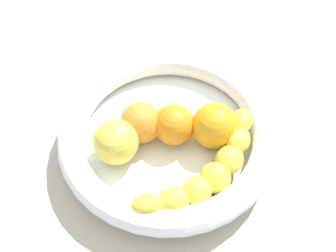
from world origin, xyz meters
TOP-DOWN VIEW (x-y plane):
  - kitchen_counter at (0.00, 0.00)cm, footprint 120.00×120.00cm
  - fruit_bowl at (0.00, 0.00)cm, footprint 32.04×32.04cm
  - banana_draped_left at (-2.44, -8.86)cm, footprint 23.46×9.11cm
  - orange_front at (0.70, -0.55)cm, footprint 6.04×6.04cm
  - orange_mid_left at (3.92, -5.39)cm, footprint 6.66×6.66cm
  - orange_mid_right at (-1.91, 3.45)cm, footprint 6.09×6.09cm
  - apple_yellow at (-6.76, 3.94)cm, footprint 6.48×6.48cm

SIDE VIEW (x-z plane):
  - kitchen_counter at x=0.00cm, z-range 0.00..3.00cm
  - fruit_bowl at x=0.00cm, z-range 3.10..8.53cm
  - banana_draped_left at x=-2.44cm, z-range 5.00..9.79cm
  - orange_front at x=0.70cm, z-range 4.66..10.70cm
  - orange_mid_right at x=-1.91cm, z-range 4.66..10.75cm
  - apple_yellow at x=-6.76cm, z-range 4.66..11.14cm
  - orange_mid_left at x=3.92cm, z-range 4.66..11.33cm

